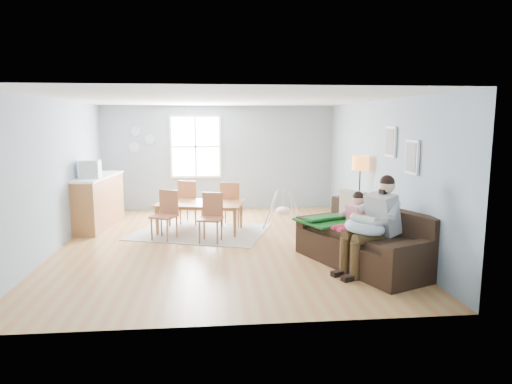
{
  "coord_description": "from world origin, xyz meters",
  "views": [
    {
      "loc": [
        -0.19,
        -8.43,
        2.33
      ],
      "look_at": [
        0.62,
        -0.06,
        1.0
      ],
      "focal_mm": 32.0,
      "sensor_mm": 36.0,
      "label": 1
    }
  ],
  "objects": [
    {
      "name": "storage_cube",
      "position": [
        2.46,
        -2.29,
        0.23
      ],
      "size": [
        0.49,
        0.46,
        0.46
      ],
      "color": "white",
      "rests_on": "room"
    },
    {
      "name": "room",
      "position": [
        0.0,
        0.0,
        2.42
      ],
      "size": [
        8.4,
        9.4,
        3.9
      ],
      "color": "#B06C3E"
    },
    {
      "name": "toddler",
      "position": [
        2.09,
        -1.33,
        0.8
      ],
      "size": [
        0.63,
        0.48,
        0.93
      ],
      "color": "silver",
      "rests_on": "sofa"
    },
    {
      "name": "floor_lamp",
      "position": [
        2.8,
        0.5,
        1.34
      ],
      "size": [
        0.32,
        0.32,
        1.61
      ],
      "color": "black",
      "rests_on": "room"
    },
    {
      "name": "baby_swing",
      "position": [
        1.37,
        1.34,
        0.36
      ],
      "size": [
        0.98,
        0.99,
        0.8
      ],
      "color": "#B3B3B8",
      "rests_on": "room"
    },
    {
      "name": "nursing_pillow",
      "position": [
        2.09,
        -1.94,
        0.73
      ],
      "size": [
        0.76,
        0.74,
        0.24
      ],
      "primitive_type": "torus",
      "rotation": [
        0.0,
        0.14,
        0.28
      ],
      "color": "silver",
      "rests_on": "father"
    },
    {
      "name": "beige_pillow",
      "position": [
        2.24,
        -0.84,
        0.85
      ],
      "size": [
        0.37,
        0.56,
        0.54
      ],
      "primitive_type": "cube",
      "rotation": [
        0.0,
        0.0,
        0.43
      ],
      "color": "#BFB192",
      "rests_on": "sofa"
    },
    {
      "name": "window",
      "position": [
        -0.6,
        3.46,
        1.65
      ],
      "size": [
        1.32,
        0.08,
        1.62
      ],
      "color": "white",
      "rests_on": "room"
    },
    {
      "name": "green_throw",
      "position": [
        1.87,
        -0.82,
        0.6
      ],
      "size": [
        1.32,
        1.22,
        0.04
      ],
      "primitive_type": "cube",
      "rotation": [
        0.0,
        0.0,
        0.42
      ],
      "color": "#155D1B",
      "rests_on": "sofa"
    },
    {
      "name": "monitor",
      "position": [
        -2.72,
        1.32,
        1.32
      ],
      "size": [
        0.4,
        0.38,
        0.37
      ],
      "color": "#B3B3B8",
      "rests_on": "counter"
    },
    {
      "name": "rug",
      "position": [
        -0.45,
        0.98,
        0.01
      ],
      "size": [
        3.15,
        2.75,
        0.01
      ],
      "primitive_type": "cube",
      "rotation": [
        0.0,
        0.0,
        -0.32
      ],
      "color": "gray",
      "rests_on": "room"
    },
    {
      "name": "wall_plates",
      "position": [
        -2.0,
        3.47,
        1.83
      ],
      "size": [
        0.67,
        0.02,
        0.66
      ],
      "color": "#9FB2BF",
      "rests_on": "room"
    },
    {
      "name": "pictures",
      "position": [
        2.97,
        -1.05,
        1.85
      ],
      "size": [
        0.05,
        1.34,
        0.74
      ],
      "color": "white",
      "rests_on": "room"
    },
    {
      "name": "chair_ne",
      "position": [
        0.21,
        1.45,
        0.57
      ],
      "size": [
        0.54,
        0.54,
        0.99
      ],
      "color": "#9B5835",
      "rests_on": "rug"
    },
    {
      "name": "dining_table",
      "position": [
        -0.45,
        0.98,
        0.31
      ],
      "size": [
        1.95,
        1.35,
        0.63
      ],
      "primitive_type": "imported",
      "rotation": [
        0.0,
        0.0,
        -0.22
      ],
      "color": "olive",
      "rests_on": "rug"
    },
    {
      "name": "chair_nw",
      "position": [
        -0.71,
        1.75,
        0.58
      ],
      "size": [
        0.59,
        0.59,
        1.0
      ],
      "color": "#9B5835",
      "rests_on": "rug"
    },
    {
      "name": "sofa",
      "position": [
        2.26,
        -1.5,
        0.33
      ],
      "size": [
        1.83,
        2.54,
        0.94
      ],
      "color": "black",
      "rests_on": "room"
    },
    {
      "name": "chair_sw",
      "position": [
        -1.1,
        0.51,
        0.55
      ],
      "size": [
        0.58,
        0.58,
        0.96
      ],
      "color": "#9B5835",
      "rests_on": "rug"
    },
    {
      "name": "counter",
      "position": [
        -2.7,
        1.71,
        0.57
      ],
      "size": [
        0.8,
        2.07,
        1.13
      ],
      "color": "olive",
      "rests_on": "room"
    },
    {
      "name": "chair_se",
      "position": [
        -0.21,
        0.21,
        0.54
      ],
      "size": [
        0.52,
        0.52,
        0.95
      ],
      "color": "#9B5835",
      "rests_on": "rug"
    },
    {
      "name": "father",
      "position": [
        2.25,
        -1.87,
        0.81
      ],
      "size": [
        1.12,
        0.79,
        1.5
      ],
      "color": "gray",
      "rests_on": "sofa"
    },
    {
      "name": "infant",
      "position": [
        2.06,
        -1.9,
        0.84
      ],
      "size": [
        0.35,
        0.4,
        0.16
      ],
      "color": "silver",
      "rests_on": "nursing_pillow"
    }
  ]
}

